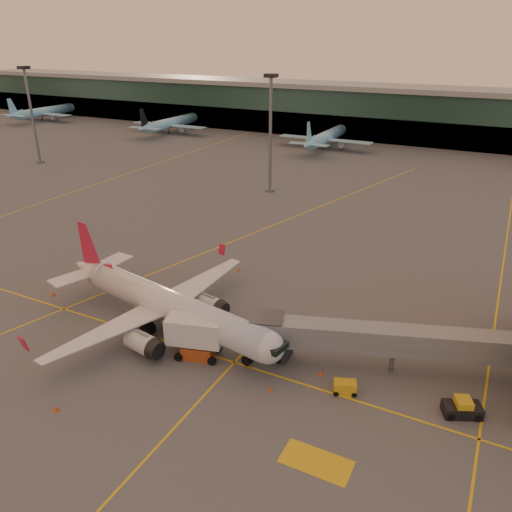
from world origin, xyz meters
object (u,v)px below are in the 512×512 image
at_px(catering_truck, 195,335).
at_px(gpu_cart, 345,388).
at_px(main_airplane, 166,304).
at_px(pushback_tug, 462,409).

relative_size(catering_truck, gpu_cart, 2.54).
xyz_separation_m(main_airplane, pushback_tug, (33.89, 0.31, -2.67)).
distance_m(main_airplane, pushback_tug, 34.00).
relative_size(main_airplane, catering_truck, 5.20).
xyz_separation_m(catering_truck, gpu_cart, (16.76, 1.46, -2.07)).
bearing_deg(catering_truck, pushback_tug, -8.70).
bearing_deg(pushback_tug, catering_truck, 162.82).
xyz_separation_m(gpu_cart, pushback_tug, (10.85, 1.99, 0.08)).
xyz_separation_m(main_airplane, gpu_cart, (23.04, -1.68, -2.75)).
distance_m(catering_truck, pushback_tug, 27.89).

